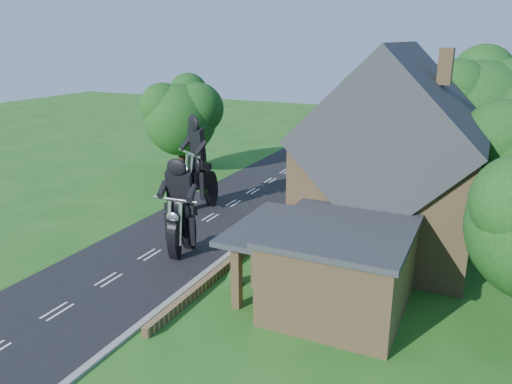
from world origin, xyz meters
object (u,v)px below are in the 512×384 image
at_px(motorcycle_lead, 182,241).
at_px(motorcycle_follow, 199,195).
at_px(house, 392,166).
at_px(annex, 337,266).
at_px(garden_wall, 268,231).

distance_m(motorcycle_lead, motorcycle_follow, 7.14).
distance_m(house, annex, 7.30).
relative_size(annex, motorcycle_lead, 4.41).
distance_m(garden_wall, annex, 8.19).
bearing_deg(motorcycle_follow, annex, 175.95).
bearing_deg(house, garden_wall, -170.83).
bearing_deg(garden_wall, motorcycle_lead, -123.84).
bearing_deg(motorcycle_lead, garden_wall, -126.56).
bearing_deg(annex, motorcycle_follow, 144.78).
relative_size(annex, motorcycle_follow, 3.64).
relative_size(garden_wall, motorcycle_lead, 13.75).
relative_size(garden_wall, house, 2.15).
relative_size(garden_wall, annex, 3.12).
bearing_deg(garden_wall, house, 9.17).
xyz_separation_m(house, motorcycle_lead, (-9.03, -5.23, -3.60)).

